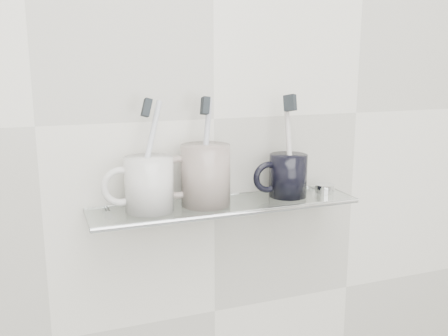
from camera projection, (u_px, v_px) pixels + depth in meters
name	position (u px, v px, depth m)	size (l,w,h in m)	color
wall_back	(214.00, 119.00, 0.95)	(2.50, 2.50, 0.00)	silver
shelf_glass	(225.00, 205.00, 0.92)	(0.50, 0.12, 0.01)	silver
shelf_rail	(237.00, 214.00, 0.87)	(0.01, 0.01, 0.50)	silver
bracket_left	(107.00, 216.00, 0.90)	(0.02, 0.02, 0.03)	silver
bracket_right	(311.00, 194.00, 1.04)	(0.02, 0.02, 0.03)	silver
mug_left	(149.00, 184.00, 0.87)	(0.09, 0.09, 0.10)	white
mug_left_handle	(121.00, 186.00, 0.85)	(0.07, 0.07, 0.01)	white
toothbrush_left	(148.00, 154.00, 0.86)	(0.01, 0.01, 0.19)	silver
bristles_left	(147.00, 108.00, 0.84)	(0.01, 0.02, 0.03)	black
mug_center	(206.00, 175.00, 0.90)	(0.09, 0.09, 0.11)	silver
mug_center_handle	(179.00, 177.00, 0.89)	(0.08, 0.08, 0.01)	silver
toothbrush_center	(205.00, 150.00, 0.89)	(0.01, 0.01, 0.19)	#B4B4C4
bristles_center	(205.00, 106.00, 0.88)	(0.01, 0.02, 0.03)	black
mug_right	(288.00, 175.00, 0.96)	(0.07, 0.07, 0.08)	black
mug_right_handle	(268.00, 177.00, 0.95)	(0.06, 0.06, 0.01)	black
toothbrush_right	(289.00, 145.00, 0.95)	(0.01, 0.01, 0.19)	beige
bristles_right	(290.00, 103.00, 0.93)	(0.01, 0.02, 0.03)	black
chrome_cap	(325.00, 188.00, 1.00)	(0.04, 0.04, 0.02)	silver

